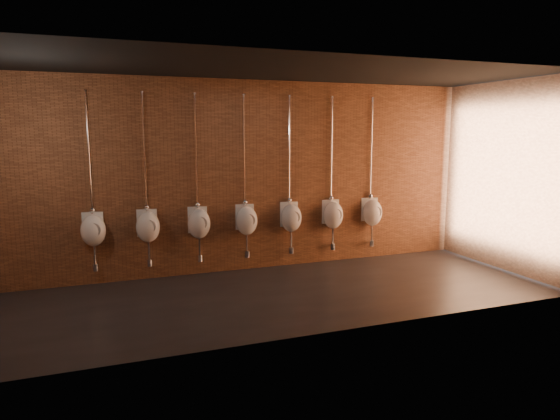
{
  "coord_description": "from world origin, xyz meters",
  "views": [
    {
      "loc": [
        -2.27,
        -6.56,
        2.35
      ],
      "look_at": [
        0.49,
        0.9,
        1.1
      ],
      "focal_mm": 32.0,
      "sensor_mm": 36.0,
      "label": 1
    }
  ],
  "objects_px": {
    "urinal_0": "(93,229)",
    "urinal_4": "(291,217)",
    "urinal_3": "(246,220)",
    "urinal_6": "(372,212)",
    "urinal_2": "(199,223)",
    "urinal_5": "(333,214)",
    "urinal_1": "(148,226)"
  },
  "relations": [
    {
      "from": "urinal_0",
      "to": "urinal_4",
      "type": "distance_m",
      "value": 3.22
    },
    {
      "from": "urinal_3",
      "to": "urinal_6",
      "type": "bearing_deg",
      "value": 0.0
    },
    {
      "from": "urinal_2",
      "to": "urinal_6",
      "type": "bearing_deg",
      "value": 0.0
    },
    {
      "from": "urinal_0",
      "to": "urinal_4",
      "type": "xyz_separation_m",
      "value": [
        3.22,
        0.0,
        0.0
      ]
    },
    {
      "from": "urinal_5",
      "to": "urinal_3",
      "type": "bearing_deg",
      "value": 180.0
    },
    {
      "from": "urinal_0",
      "to": "urinal_2",
      "type": "relative_size",
      "value": 1.0
    },
    {
      "from": "urinal_3",
      "to": "urinal_5",
      "type": "relative_size",
      "value": 1.0
    },
    {
      "from": "urinal_3",
      "to": "urinal_5",
      "type": "height_order",
      "value": "same"
    },
    {
      "from": "urinal_0",
      "to": "urinal_1",
      "type": "bearing_deg",
      "value": 0.0
    },
    {
      "from": "urinal_3",
      "to": "urinal_2",
      "type": "bearing_deg",
      "value": 180.0
    },
    {
      "from": "urinal_5",
      "to": "urinal_4",
      "type": "bearing_deg",
      "value": 180.0
    },
    {
      "from": "urinal_0",
      "to": "urinal_1",
      "type": "distance_m",
      "value": 0.81
    },
    {
      "from": "urinal_2",
      "to": "urinal_0",
      "type": "bearing_deg",
      "value": 180.0
    },
    {
      "from": "urinal_6",
      "to": "urinal_2",
      "type": "bearing_deg",
      "value": 180.0
    },
    {
      "from": "urinal_4",
      "to": "urinal_6",
      "type": "xyz_separation_m",
      "value": [
        1.61,
        0.0,
        0.0
      ]
    },
    {
      "from": "urinal_1",
      "to": "urinal_3",
      "type": "height_order",
      "value": "same"
    },
    {
      "from": "urinal_0",
      "to": "urinal_6",
      "type": "height_order",
      "value": "same"
    },
    {
      "from": "urinal_1",
      "to": "urinal_6",
      "type": "relative_size",
      "value": 1.0
    },
    {
      "from": "urinal_0",
      "to": "urinal_6",
      "type": "relative_size",
      "value": 1.0
    },
    {
      "from": "urinal_0",
      "to": "urinal_5",
      "type": "xyz_separation_m",
      "value": [
        4.03,
        0.0,
        0.0
      ]
    },
    {
      "from": "urinal_6",
      "to": "urinal_0",
      "type": "bearing_deg",
      "value": 180.0
    },
    {
      "from": "urinal_3",
      "to": "urinal_5",
      "type": "xyz_separation_m",
      "value": [
        1.61,
        0.0,
        0.0
      ]
    },
    {
      "from": "urinal_3",
      "to": "urinal_4",
      "type": "relative_size",
      "value": 1.0
    },
    {
      "from": "urinal_2",
      "to": "urinal_6",
      "type": "xyz_separation_m",
      "value": [
        3.22,
        0.0,
        0.0
      ]
    },
    {
      "from": "urinal_5",
      "to": "urinal_6",
      "type": "distance_m",
      "value": 0.81
    },
    {
      "from": "urinal_6",
      "to": "urinal_4",
      "type": "bearing_deg",
      "value": 180.0
    },
    {
      "from": "urinal_1",
      "to": "urinal_4",
      "type": "distance_m",
      "value": 2.42
    },
    {
      "from": "urinal_4",
      "to": "urinal_5",
      "type": "height_order",
      "value": "same"
    },
    {
      "from": "urinal_5",
      "to": "urinal_6",
      "type": "height_order",
      "value": "same"
    },
    {
      "from": "urinal_1",
      "to": "urinal_2",
      "type": "xyz_separation_m",
      "value": [
        0.81,
        0.0,
        0.0
      ]
    },
    {
      "from": "urinal_6",
      "to": "urinal_5",
      "type": "bearing_deg",
      "value": 180.0
    },
    {
      "from": "urinal_3",
      "to": "urinal_4",
      "type": "distance_m",
      "value": 0.81
    }
  ]
}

